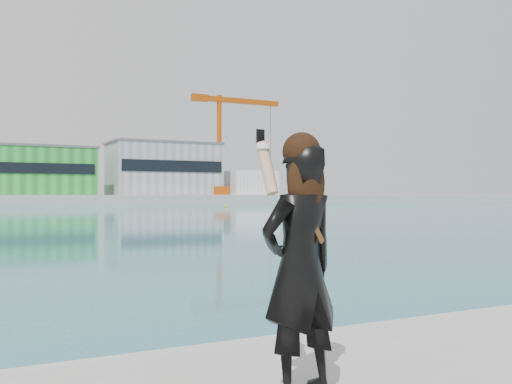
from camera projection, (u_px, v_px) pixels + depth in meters
warehouse_green at (20, 171)px, 122.35m from camera, size 30.60×16.36×10.50m
warehouse_grey_right at (163, 169)px, 136.79m from camera, size 25.50×15.35×12.50m
ancillary_shed at (249, 183)px, 144.94m from camera, size 12.00×10.00×6.00m
dock_crane at (224, 141)px, 137.43m from camera, size 23.00×4.00×24.00m
flagpole_right at (93, 174)px, 122.47m from camera, size 1.28×0.16×8.00m
buoy_near at (226, 207)px, 96.33m from camera, size 0.50×0.50×0.50m
woman at (300, 260)px, 4.10m from camera, size 0.72×0.54×1.91m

